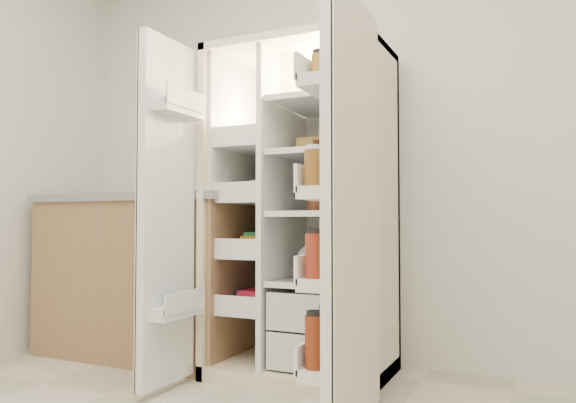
% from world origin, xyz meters
% --- Properties ---
extents(wall_back, '(4.00, 0.02, 2.70)m').
position_xyz_m(wall_back, '(0.00, 2.00, 1.35)').
color(wall_back, white).
rests_on(wall_back, floor).
extents(refrigerator, '(0.92, 0.70, 1.80)m').
position_xyz_m(refrigerator, '(-0.15, 1.65, 0.74)').
color(refrigerator, beige).
rests_on(refrigerator, floor).
extents(freezer_door, '(0.15, 0.40, 1.72)m').
position_xyz_m(freezer_door, '(-0.67, 1.05, 0.89)').
color(freezer_door, white).
rests_on(freezer_door, floor).
extents(fridge_door, '(0.17, 0.58, 1.72)m').
position_xyz_m(fridge_door, '(0.31, 0.96, 0.87)').
color(fridge_door, white).
rests_on(fridge_door, floor).
extents(kitchen_counter, '(1.39, 0.74, 1.01)m').
position_xyz_m(kitchen_counter, '(-1.22, 1.62, 0.50)').
color(kitchen_counter, olive).
rests_on(kitchen_counter, floor).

